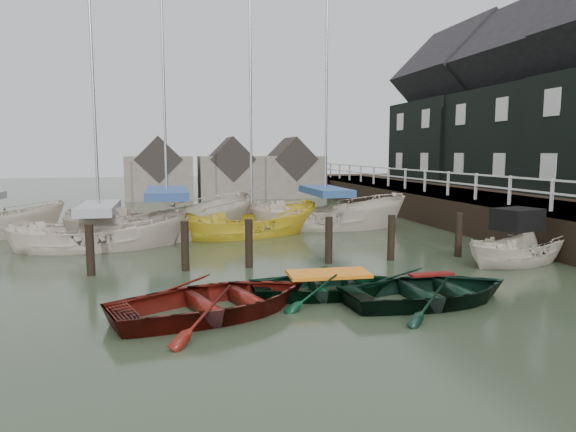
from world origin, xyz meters
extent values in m
plane|color=#2A3622|center=(0.00, 0.00, 0.00)|extent=(120.00, 120.00, 0.00)
cube|color=black|center=(9.50, 10.00, 1.40)|extent=(3.00, 32.00, 0.20)
cube|color=silver|center=(8.00, 10.00, 2.45)|extent=(0.06, 32.00, 0.06)
cube|color=silver|center=(8.00, 10.00, 2.05)|extent=(0.06, 32.00, 0.06)
cube|color=black|center=(15.00, 10.00, 0.00)|extent=(14.00, 38.00, 1.50)
cube|color=black|center=(15.00, 12.00, 4.00)|extent=(6.00, 7.00, 5.00)
cube|color=black|center=(15.00, 12.00, 8.25)|extent=(6.11, 7.14, 6.11)
cube|color=black|center=(15.00, 19.00, 4.00)|extent=(6.40, 7.00, 5.00)
cube|color=black|center=(15.00, 19.00, 8.25)|extent=(6.52, 7.14, 6.52)
cylinder|color=black|center=(-5.50, 3.00, 0.50)|extent=(0.22, 0.22, 1.80)
cylinder|color=black|center=(-3.00, 3.00, 0.50)|extent=(0.22, 0.22, 1.80)
cylinder|color=black|center=(-1.20, 3.00, 0.50)|extent=(0.22, 0.22, 1.80)
cylinder|color=black|center=(1.20, 3.00, 0.50)|extent=(0.22, 0.22, 1.80)
cylinder|color=black|center=(3.20, 3.00, 0.50)|extent=(0.22, 0.22, 1.80)
cylinder|color=black|center=(5.50, 3.00, 0.50)|extent=(0.22, 0.22, 1.80)
cube|color=#665B51|center=(-4.00, 26.00, 1.50)|extent=(4.50, 4.00, 3.00)
cube|color=#282321|center=(-4.00, 26.00, 2.80)|extent=(3.18, 4.08, 3.18)
cube|color=#665B51|center=(1.00, 26.00, 1.50)|extent=(4.50, 4.00, 3.00)
cube|color=#282321|center=(1.00, 26.00, 2.80)|extent=(3.18, 4.08, 3.18)
cube|color=#665B51|center=(5.50, 26.00, 1.50)|extent=(4.50, 4.00, 3.00)
cube|color=#282321|center=(5.50, 26.00, 2.80)|extent=(3.18, 4.08, 3.18)
imported|color=#56120C|center=(-2.51, -1.14, 0.00)|extent=(5.04, 4.27, 0.89)
imported|color=black|center=(0.16, -0.26, 0.00)|extent=(3.73, 2.74, 0.75)
imported|color=black|center=(2.18, -1.35, 0.00)|extent=(4.28, 3.24, 0.83)
imported|color=beige|center=(6.80, 1.76, 0.00)|extent=(4.26, 2.56, 1.54)
cube|color=black|center=(6.80, 1.96, 1.29)|extent=(1.53, 1.32, 0.65)
imported|color=beige|center=(-5.76, 7.16, 0.00)|extent=(6.09, 2.62, 2.30)
cylinder|color=#B2B2B7|center=(-5.76, 7.16, 5.01)|extent=(0.10, 0.10, 7.48)
cube|color=#9C9BA1|center=(-5.76, 7.16, 1.38)|extent=(3.35, 1.40, 0.30)
imported|color=#C0B5A4|center=(-3.47, 8.78, 0.00)|extent=(8.17, 5.72, 2.96)
cylinder|color=#B2B2B7|center=(-3.47, 8.78, 5.61)|extent=(0.10, 0.10, 7.97)
cube|color=navy|center=(-3.47, 8.78, 1.75)|extent=(4.47, 3.10, 0.30)
imported|color=gold|center=(-0.20, 8.72, 0.00)|extent=(6.37, 3.95, 2.31)
cylinder|color=#B2B2B7|center=(-0.20, 8.72, 5.21)|extent=(0.10, 0.10, 7.88)
imported|color=beige|center=(3.24, 9.93, 0.00)|extent=(7.40, 3.74, 2.73)
cylinder|color=#B2B2B7|center=(3.24, 9.93, 6.33)|extent=(0.10, 0.10, 9.65)
cube|color=navy|center=(3.24, 9.93, 1.62)|extent=(4.06, 2.01, 0.30)
camera|label=1|loc=(-3.40, -11.37, 3.31)|focal=32.00mm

